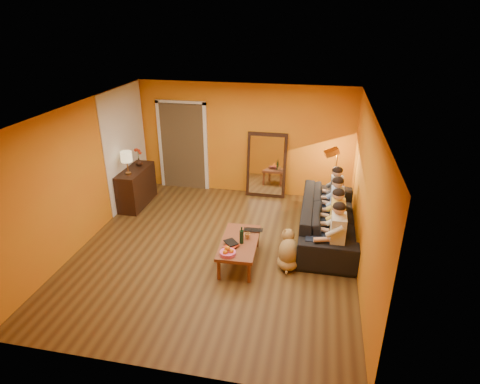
% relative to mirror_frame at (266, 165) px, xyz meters
% --- Properties ---
extents(room_shell, '(5.00, 5.50, 2.60)m').
position_rel_mirror_frame_xyz_m(room_shell, '(-0.55, -2.26, 0.54)').
color(room_shell, brown).
rests_on(room_shell, ground).
extents(white_accent, '(0.02, 1.90, 2.58)m').
position_rel_mirror_frame_xyz_m(white_accent, '(-3.04, -0.88, 0.54)').
color(white_accent, white).
rests_on(white_accent, wall_left).
extents(doorway_recess, '(1.06, 0.30, 2.10)m').
position_rel_mirror_frame_xyz_m(doorway_recess, '(-2.05, 0.20, 0.29)').
color(doorway_recess, '#3F2D19').
rests_on(doorway_recess, floor).
extents(door_jamb_left, '(0.08, 0.06, 2.20)m').
position_rel_mirror_frame_xyz_m(door_jamb_left, '(-2.62, 0.08, 0.29)').
color(door_jamb_left, white).
rests_on(door_jamb_left, wall_back).
extents(door_jamb_right, '(0.08, 0.06, 2.20)m').
position_rel_mirror_frame_xyz_m(door_jamb_right, '(-1.48, 0.08, 0.29)').
color(door_jamb_right, white).
rests_on(door_jamb_right, wall_back).
extents(door_header, '(1.22, 0.06, 0.08)m').
position_rel_mirror_frame_xyz_m(door_header, '(-2.05, 0.08, 1.36)').
color(door_header, white).
rests_on(door_header, wall_back).
extents(mirror_frame, '(0.92, 0.27, 1.51)m').
position_rel_mirror_frame_xyz_m(mirror_frame, '(0.00, 0.00, 0.00)').
color(mirror_frame, black).
rests_on(mirror_frame, floor).
extents(mirror_glass, '(0.78, 0.21, 1.35)m').
position_rel_mirror_frame_xyz_m(mirror_glass, '(0.00, -0.04, 0.00)').
color(mirror_glass, white).
rests_on(mirror_glass, mirror_frame).
extents(sideboard, '(0.44, 1.18, 0.85)m').
position_rel_mirror_frame_xyz_m(sideboard, '(-2.79, -1.08, -0.34)').
color(sideboard, black).
rests_on(sideboard, floor).
extents(table_lamp, '(0.24, 0.24, 0.51)m').
position_rel_mirror_frame_xyz_m(table_lamp, '(-2.79, -1.38, 0.34)').
color(table_lamp, beige).
rests_on(table_lamp, sideboard).
extents(sofa, '(2.63, 1.03, 0.77)m').
position_rel_mirror_frame_xyz_m(sofa, '(1.45, -1.70, -0.38)').
color(sofa, black).
rests_on(sofa, floor).
extents(coffee_table, '(0.67, 1.24, 0.42)m').
position_rel_mirror_frame_xyz_m(coffee_table, '(-0.06, -2.89, -0.55)').
color(coffee_table, brown).
rests_on(coffee_table, floor).
extents(floor_lamp, '(0.35, 0.31, 1.44)m').
position_rel_mirror_frame_xyz_m(floor_lamp, '(1.55, -0.63, -0.04)').
color(floor_lamp, '#AF7533').
rests_on(floor_lamp, floor).
extents(dog, '(0.53, 0.66, 0.68)m').
position_rel_mirror_frame_xyz_m(dog, '(0.79, -2.86, -0.42)').
color(dog, '#AB824D').
rests_on(dog, floor).
extents(person_far_left, '(0.70, 0.44, 1.22)m').
position_rel_mirror_frame_xyz_m(person_far_left, '(1.58, -2.70, -0.15)').
color(person_far_left, beige).
rests_on(person_far_left, sofa).
extents(person_mid_left, '(0.70, 0.44, 1.22)m').
position_rel_mirror_frame_xyz_m(person_mid_left, '(1.58, -2.15, -0.15)').
color(person_mid_left, gold).
rests_on(person_mid_left, sofa).
extents(person_mid_right, '(0.70, 0.44, 1.22)m').
position_rel_mirror_frame_xyz_m(person_mid_right, '(1.58, -1.60, -0.15)').
color(person_mid_right, '#8CA7D8').
rests_on(person_mid_right, sofa).
extents(person_far_right, '(0.70, 0.44, 1.22)m').
position_rel_mirror_frame_xyz_m(person_far_right, '(1.58, -1.05, -0.15)').
color(person_far_right, '#35363B').
rests_on(person_far_right, sofa).
extents(fruit_bowl, '(0.26, 0.26, 0.16)m').
position_rel_mirror_frame_xyz_m(fruit_bowl, '(-0.16, -3.34, -0.26)').
color(fruit_bowl, '#EC5398').
rests_on(fruit_bowl, coffee_table).
extents(wine_bottle, '(0.07, 0.07, 0.31)m').
position_rel_mirror_frame_xyz_m(wine_bottle, '(-0.01, -2.94, -0.18)').
color(wine_bottle, black).
rests_on(wine_bottle, coffee_table).
extents(tumbler, '(0.13, 0.13, 0.10)m').
position_rel_mirror_frame_xyz_m(tumbler, '(0.06, -2.77, -0.29)').
color(tumbler, '#B27F3F').
rests_on(tumbler, coffee_table).
extents(laptop, '(0.36, 0.24, 0.03)m').
position_rel_mirror_frame_xyz_m(laptop, '(0.12, -2.54, -0.33)').
color(laptop, black).
rests_on(laptop, coffee_table).
extents(book_lower, '(0.22, 0.26, 0.02)m').
position_rel_mirror_frame_xyz_m(book_lower, '(-0.24, -3.09, -0.33)').
color(book_lower, black).
rests_on(book_lower, coffee_table).
extents(book_mid, '(0.27, 0.30, 0.02)m').
position_rel_mirror_frame_xyz_m(book_mid, '(-0.23, -3.08, -0.31)').
color(book_mid, '#B42D14').
rests_on(book_mid, book_lower).
extents(book_upper, '(0.29, 0.30, 0.02)m').
position_rel_mirror_frame_xyz_m(book_upper, '(-0.24, -3.10, -0.29)').
color(book_upper, black).
rests_on(book_upper, book_mid).
extents(vase, '(0.17, 0.17, 0.17)m').
position_rel_mirror_frame_xyz_m(vase, '(-2.79, -0.83, 0.18)').
color(vase, black).
rests_on(vase, sideboard).
extents(flowers, '(0.17, 0.17, 0.42)m').
position_rel_mirror_frame_xyz_m(flowers, '(-2.79, -0.83, 0.42)').
color(flowers, '#B42D14').
rests_on(flowers, vase).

